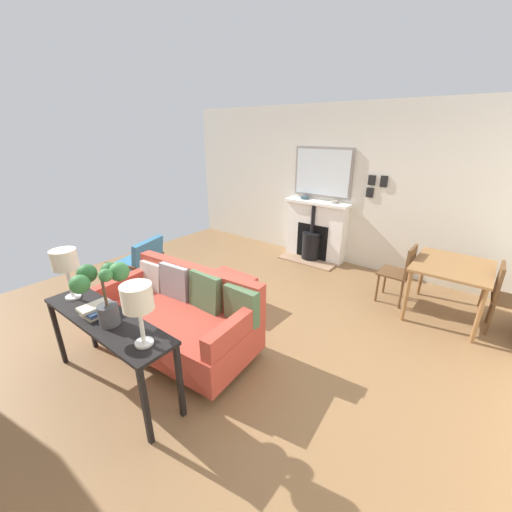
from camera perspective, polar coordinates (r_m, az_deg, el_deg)
ground_plane at (r=4.21m, az=-5.50°, el=-11.09°), size 5.58×6.17×0.01m
wall_left at (r=5.95m, az=13.06°, el=12.30°), size 0.12×6.17×2.70m
fireplace at (r=5.99m, az=10.55°, el=4.05°), size 0.60×1.20×1.09m
mirror_over_mantel at (r=5.88m, az=11.93°, el=14.54°), size 0.04×1.09×0.86m
mantel_bowl_near at (r=6.00m, az=8.75°, el=10.40°), size 0.15×0.15×0.05m
mantel_bowl_far at (r=5.74m, az=13.97°, el=9.48°), size 0.13×0.13×0.04m
sofa at (r=3.62m, az=-13.51°, el=-10.53°), size 1.02×1.81×0.86m
ottoman at (r=4.38m, az=-5.09°, el=-5.83°), size 0.53×0.66×0.41m
armchair_accent at (r=5.07m, az=-20.10°, el=-0.67°), size 0.80×0.74×0.79m
console_table at (r=3.13m, az=-25.36°, el=-11.50°), size 0.38×1.56×0.76m
table_lamp_near_end at (r=3.42m, az=-31.23°, el=-0.85°), size 0.23×0.23×0.49m
table_lamp_far_end at (r=2.44m, az=-20.60°, el=-7.42°), size 0.22×0.22×0.50m
potted_plant at (r=2.83m, az=-26.09°, el=-4.72°), size 0.41×0.45×0.55m
book_stack at (r=3.15m, az=-26.72°, el=-8.58°), size 0.28×0.21×0.09m
dining_table at (r=4.64m, az=31.83°, el=-2.41°), size 0.97×0.86×0.72m
dining_chair_near_fireplace at (r=4.75m, az=24.85°, el=-2.29°), size 0.41×0.41×0.85m
dining_chair_by_back_wall at (r=4.68m, az=38.29°, el=-5.44°), size 0.42×0.42×0.85m
photo_gallery_row at (r=5.57m, az=20.72°, el=11.95°), size 0.02×0.31×0.36m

